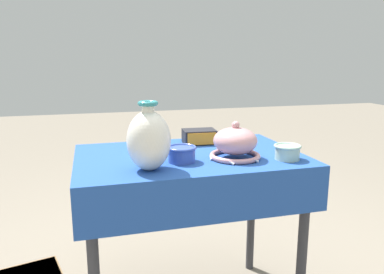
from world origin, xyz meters
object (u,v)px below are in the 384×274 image
at_px(vase_dome_bell, 235,144).
at_px(mosaic_tile_box, 199,137).
at_px(vase_tall_bulbous, 149,140).
at_px(cup_wide_celadon, 287,151).
at_px(cup_wide_cobalt, 182,153).

distance_m(vase_dome_bell, mosaic_tile_box, 0.32).
height_order(vase_dome_bell, mosaic_tile_box, vase_dome_bell).
bearing_deg(vase_tall_bulbous, cup_wide_celadon, -0.39).
distance_m(vase_dome_bell, cup_wide_celadon, 0.22).
distance_m(mosaic_tile_box, cup_wide_cobalt, 0.35).
bearing_deg(vase_dome_bell, mosaic_tile_box, 102.32).
distance_m(mosaic_tile_box, cup_wide_celadon, 0.48).
height_order(mosaic_tile_box, cup_wide_celadon, mosaic_tile_box).
bearing_deg(mosaic_tile_box, cup_wide_celadon, -51.20).
relative_size(vase_dome_bell, mosaic_tile_box, 1.38).
relative_size(mosaic_tile_box, cup_wide_celadon, 1.45).
bearing_deg(mosaic_tile_box, vase_tall_bulbous, -125.66).
bearing_deg(cup_wide_celadon, vase_tall_bulbous, 179.61).
height_order(vase_dome_bell, cup_wide_cobalt, vase_dome_bell).
bearing_deg(cup_wide_celadon, mosaic_tile_box, 125.25).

